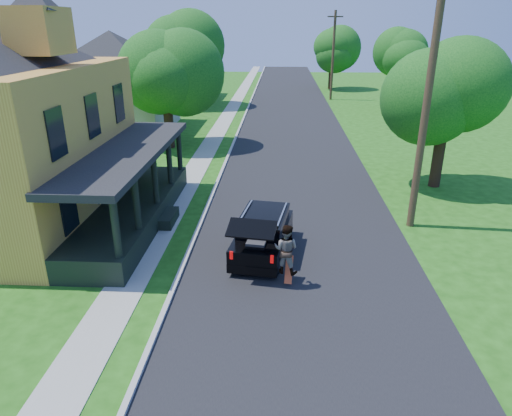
# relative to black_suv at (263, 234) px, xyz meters

# --- Properties ---
(ground) EXTENTS (140.00, 140.00, 0.00)m
(ground) POSITION_rel_black_suv_xyz_m (1.40, -3.58, -0.75)
(ground) COLOR #1C4F0F
(ground) RESTS_ON ground
(street) EXTENTS (8.00, 120.00, 0.02)m
(street) POSITION_rel_black_suv_xyz_m (1.40, 16.42, -0.75)
(street) COLOR black
(street) RESTS_ON ground
(curb) EXTENTS (0.15, 120.00, 0.12)m
(curb) POSITION_rel_black_suv_xyz_m (-2.65, 16.42, -0.75)
(curb) COLOR #A6A5A1
(curb) RESTS_ON ground
(sidewalk) EXTENTS (1.30, 120.00, 0.03)m
(sidewalk) POSITION_rel_black_suv_xyz_m (-4.20, 16.42, -0.75)
(sidewalk) COLOR gray
(sidewalk) RESTS_ON ground
(front_walk) EXTENTS (6.50, 1.20, 0.03)m
(front_walk) POSITION_rel_black_suv_xyz_m (-8.10, 2.42, -0.75)
(front_walk) COLOR gray
(front_walk) RESTS_ON ground
(neighbor_house_mid) EXTENTS (12.78, 12.78, 8.30)m
(neighbor_house_mid) POSITION_rel_black_suv_xyz_m (-12.10, 20.42, 3.44)
(neighbor_house_mid) COLOR beige
(neighbor_house_mid) RESTS_ON ground
(neighbor_house_far) EXTENTS (12.78, 12.78, 8.30)m
(neighbor_house_far) POSITION_rel_black_suv_xyz_m (-12.10, 36.42, 3.44)
(neighbor_house_far) COLOR beige
(neighbor_house_far) RESTS_ON ground
(black_suv) EXTENTS (2.18, 4.42, 1.97)m
(black_suv) POSITION_rel_black_suv_xyz_m (0.00, 0.00, 0.00)
(black_suv) COLOR black
(black_suv) RESTS_ON ground
(skateboarder) EXTENTS (0.92, 0.81, 1.59)m
(skateboarder) POSITION_rel_black_suv_xyz_m (0.79, -2.08, 0.50)
(skateboarder) COLOR black
(skateboarder) RESTS_ON ground
(skateboard) EXTENTS (0.29, 0.58, 0.82)m
(skateboard) POSITION_rel_black_suv_xyz_m (0.90, -1.96, -0.31)
(skateboard) COLOR #C23C10
(skateboard) RESTS_ON ground
(tree_left_mid) EXTENTS (6.20, 6.39, 8.14)m
(tree_left_mid) POSITION_rel_black_suv_xyz_m (-6.78, 14.81, 4.59)
(tree_left_mid) COLOR black
(tree_left_mid) RESTS_ON ground
(tree_left_far) EXTENTS (7.02, 6.81, 9.93)m
(tree_left_far) POSITION_rel_black_suv_xyz_m (-8.84, 31.53, 5.77)
(tree_left_far) COLOR black
(tree_left_far) RESTS_ON ground
(tree_right_near) EXTENTS (5.99, 5.60, 7.62)m
(tree_right_near) POSITION_rel_black_suv_xyz_m (8.33, 7.80, 4.39)
(tree_right_near) COLOR black
(tree_right_near) RESTS_ON ground
(tree_right_mid) EXTENTS (6.17, 5.86, 7.83)m
(tree_right_mid) POSITION_rel_black_suv_xyz_m (12.02, 30.47, 4.42)
(tree_right_mid) COLOR black
(tree_right_mid) RESTS_ON ground
(tree_right_far) EXTENTS (5.50, 5.25, 7.48)m
(tree_right_far) POSITION_rel_black_suv_xyz_m (6.66, 45.02, 4.04)
(tree_right_far) COLOR black
(tree_right_far) RESTS_ON ground
(utility_pole_near) EXTENTS (1.78, 0.35, 10.22)m
(utility_pole_near) POSITION_rel_black_suv_xyz_m (5.90, 2.74, 4.51)
(utility_pole_near) COLOR #40291D
(utility_pole_near) RESTS_ON ground
(utility_pole_far) EXTENTS (1.65, 0.50, 8.94)m
(utility_pole_far) POSITION_rel_black_suv_xyz_m (5.90, 36.12, 3.86)
(utility_pole_far) COLOR #40291D
(utility_pole_far) RESTS_ON ground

